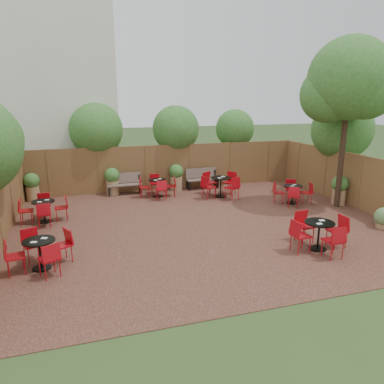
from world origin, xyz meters
name	(u,v)px	position (x,y,z in m)	size (l,w,h in m)	color
ground	(205,225)	(0.00, 0.00, 0.00)	(80.00, 80.00, 0.00)	#354F23
courtyard_paving	(205,224)	(0.00, 0.00, 0.01)	(12.00, 10.00, 0.02)	#321A14
fence_back	(169,167)	(0.00, 5.00, 1.00)	(12.00, 0.08, 2.00)	brown
fence_right	(360,183)	(6.00, 0.00, 1.00)	(0.08, 10.00, 2.00)	brown
neighbour_building	(59,98)	(-4.50, 8.00, 4.00)	(5.00, 4.00, 8.00)	silver
overhang_foliage	(120,137)	(-2.39, 2.09, 2.72)	(15.73, 10.53, 2.77)	#306721
courtyard_tree	(349,84)	(5.39, 0.40, 4.46)	(2.96, 2.89, 6.07)	black
park_bench_left	(124,183)	(-2.04, 4.62, 0.48)	(1.47, 0.51, 0.90)	brown
park_bench_right	(202,178)	(1.45, 4.62, 0.49)	(1.50, 0.56, 0.91)	brown
bistro_tables	(190,205)	(-0.23, 0.87, 0.46)	(10.53, 8.14, 0.95)	black
planters	(163,182)	(-0.57, 3.71, 0.63)	(11.91, 4.68, 1.15)	#95714A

